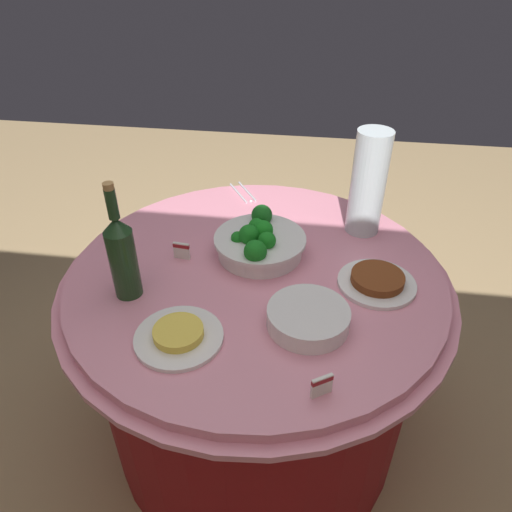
% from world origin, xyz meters
% --- Properties ---
extents(ground_plane, '(6.00, 6.00, 0.00)m').
position_xyz_m(ground_plane, '(0.00, 0.00, 0.00)').
color(ground_plane, tan).
extents(buffet_table, '(1.16, 1.16, 0.74)m').
position_xyz_m(buffet_table, '(0.00, 0.00, 0.38)').
color(buffet_table, maroon).
rests_on(buffet_table, ground_plane).
extents(broccoli_bowl, '(0.28, 0.28, 0.11)m').
position_xyz_m(broccoli_bowl, '(0.00, -0.08, 0.78)').
color(broccoli_bowl, white).
rests_on(broccoli_bowl, buffet_table).
extents(plate_stack, '(0.21, 0.21, 0.05)m').
position_xyz_m(plate_stack, '(-0.16, 0.21, 0.77)').
color(plate_stack, white).
rests_on(plate_stack, buffet_table).
extents(wine_bottle, '(0.07, 0.07, 0.34)m').
position_xyz_m(wine_bottle, '(0.33, 0.15, 0.87)').
color(wine_bottle, '#1E3D1E').
rests_on(wine_bottle, buffet_table).
extents(decorative_fruit_vase, '(0.11, 0.11, 0.34)m').
position_xyz_m(decorative_fruit_vase, '(-0.32, -0.27, 0.89)').
color(decorative_fruit_vase, silver).
rests_on(decorative_fruit_vase, buffet_table).
extents(serving_tongs, '(0.12, 0.16, 0.01)m').
position_xyz_m(serving_tongs, '(0.12, -0.46, 0.74)').
color(serving_tongs, silver).
rests_on(serving_tongs, buffet_table).
extents(food_plate_stir_fry, '(0.22, 0.22, 0.04)m').
position_xyz_m(food_plate_stir_fry, '(-0.35, 0.02, 0.75)').
color(food_plate_stir_fry, white).
rests_on(food_plate_stir_fry, buffet_table).
extents(food_plate_fried_egg, '(0.22, 0.22, 0.03)m').
position_xyz_m(food_plate_fried_egg, '(0.15, 0.31, 0.75)').
color(food_plate_fried_egg, white).
rests_on(food_plate_fried_egg, buffet_table).
extents(label_placard_front, '(0.05, 0.03, 0.05)m').
position_xyz_m(label_placard_front, '(-0.20, 0.42, 0.77)').
color(label_placard_front, white).
rests_on(label_placard_front, buffet_table).
extents(label_placard_mid, '(0.05, 0.01, 0.05)m').
position_xyz_m(label_placard_mid, '(0.23, -0.03, 0.77)').
color(label_placard_mid, white).
rests_on(label_placard_mid, buffet_table).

